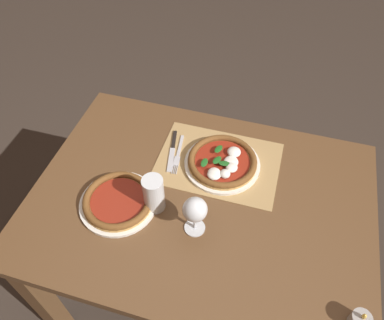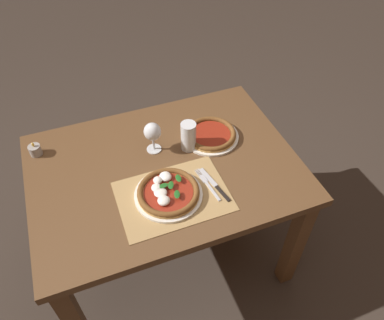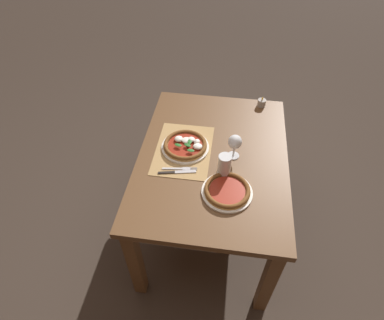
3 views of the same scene
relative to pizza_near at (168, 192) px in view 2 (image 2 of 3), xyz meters
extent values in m
plane|color=#382D26|center=(0.04, 0.17, -0.76)|extent=(24.00, 24.00, 0.00)
cube|color=brown|center=(0.04, 0.17, -0.04)|extent=(1.20, 0.88, 0.04)
cube|color=brown|center=(0.58, -0.21, -0.41)|extent=(0.07, 0.07, 0.70)
cube|color=brown|center=(-0.50, 0.55, -0.41)|extent=(0.07, 0.07, 0.70)
cube|color=brown|center=(0.58, 0.55, -0.41)|extent=(0.07, 0.07, 0.70)
cube|color=#A88451|center=(0.02, -0.01, -0.02)|extent=(0.46, 0.33, 0.00)
cylinder|color=silver|center=(0.00, 0.00, -0.01)|extent=(0.29, 0.29, 0.01)
cylinder|color=tan|center=(0.00, 0.00, 0.00)|extent=(0.26, 0.26, 0.01)
torus|color=brown|center=(0.00, 0.00, 0.01)|extent=(0.26, 0.26, 0.02)
cylinder|color=maroon|center=(0.00, 0.00, 0.00)|extent=(0.21, 0.21, 0.00)
ellipsoid|color=white|center=(-0.03, -0.05, 0.02)|extent=(0.05, 0.05, 0.03)
ellipsoid|color=white|center=(-0.02, 0.06, 0.02)|extent=(0.04, 0.04, 0.03)
ellipsoid|color=white|center=(0.01, 0.08, 0.01)|extent=(0.05, 0.05, 0.02)
ellipsoid|color=white|center=(-0.03, 0.00, 0.01)|extent=(0.05, 0.06, 0.02)
ellipsoid|color=white|center=(-0.04, 0.03, 0.01)|extent=(0.04, 0.05, 0.02)
ellipsoid|color=white|center=(0.02, 0.07, 0.01)|extent=(0.05, 0.05, 0.02)
ellipsoid|color=#1E5B1E|center=(0.02, 0.01, 0.02)|extent=(0.04, 0.05, 0.00)
ellipsoid|color=#1E5B1E|center=(-0.01, 0.02, 0.02)|extent=(0.05, 0.03, 0.00)
ellipsoid|color=#1E5B1E|center=(0.06, 0.04, 0.02)|extent=(0.03, 0.05, 0.00)
ellipsoid|color=#1E5B1E|center=(0.03, -0.04, 0.02)|extent=(0.04, 0.05, 0.00)
cylinder|color=silver|center=(0.31, 0.27, -0.02)|extent=(0.27, 0.27, 0.01)
cylinder|color=tan|center=(0.31, 0.27, -0.01)|extent=(0.24, 0.24, 0.01)
torus|color=brown|center=(0.31, 0.27, 0.00)|extent=(0.24, 0.24, 0.02)
cylinder|color=maroon|center=(0.31, 0.27, 0.00)|extent=(0.19, 0.19, 0.00)
cylinder|color=silver|center=(0.03, 0.29, -0.02)|extent=(0.07, 0.07, 0.00)
cylinder|color=silver|center=(0.03, 0.29, 0.01)|extent=(0.01, 0.01, 0.06)
ellipsoid|color=silver|center=(0.03, 0.29, 0.09)|extent=(0.08, 0.08, 0.08)
ellipsoid|color=#C17019|center=(0.03, 0.29, 0.08)|extent=(0.07, 0.07, 0.05)
cylinder|color=silver|center=(0.18, 0.24, 0.05)|extent=(0.07, 0.07, 0.15)
cylinder|color=black|center=(0.18, 0.24, 0.03)|extent=(0.07, 0.07, 0.12)
cylinder|color=silver|center=(0.18, 0.24, 0.10)|extent=(0.07, 0.07, 0.02)
cube|color=#B7B7BC|center=(0.18, -0.05, -0.02)|extent=(0.03, 0.12, 0.00)
cube|color=#B7B7BC|center=(0.17, 0.03, -0.02)|extent=(0.03, 0.05, 0.00)
cylinder|color=#B7B7BC|center=(0.18, 0.07, -0.02)|extent=(0.01, 0.04, 0.00)
cylinder|color=#B7B7BC|center=(0.17, 0.07, -0.02)|extent=(0.01, 0.04, 0.00)
cylinder|color=#B7B7BC|center=(0.16, 0.07, -0.02)|extent=(0.01, 0.04, 0.00)
cylinder|color=#B7B7BC|center=(0.16, 0.07, -0.02)|extent=(0.01, 0.04, 0.00)
cube|color=black|center=(0.22, -0.08, -0.02)|extent=(0.03, 0.10, 0.01)
cube|color=#B7B7BC|center=(0.20, 0.03, -0.02)|extent=(0.04, 0.12, 0.00)
cylinder|color=gray|center=(-0.50, 0.45, 0.00)|extent=(0.06, 0.06, 0.05)
cylinder|color=silver|center=(-0.50, 0.45, -0.01)|extent=(0.04, 0.04, 0.03)
ellipsoid|color=#F9C64C|center=(-0.50, 0.45, 0.04)|extent=(0.01, 0.01, 0.02)
camera|label=1|loc=(-0.14, 0.90, 1.07)|focal=35.00mm
camera|label=2|loc=(-0.26, -0.96, 1.21)|focal=35.00mm
camera|label=3|loc=(1.38, 0.24, 1.32)|focal=30.00mm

